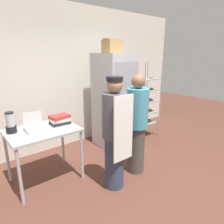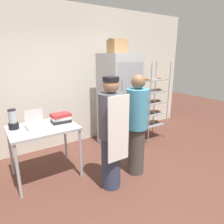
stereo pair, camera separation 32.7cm
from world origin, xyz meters
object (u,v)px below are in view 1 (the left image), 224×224
object	(u,v)px
blender_pitcher	(11,124)
person_customer	(137,125)
refrigerator	(114,101)
donut_box	(35,128)
binder_stack	(60,120)
baking_rack	(145,102)
cardboard_storage_box	(112,46)
person_baker	(115,133)

from	to	relation	value
blender_pitcher	person_customer	xyz separation A→B (m)	(1.69, -0.87, -0.16)
refrigerator	person_customer	size ratio (longest dim) A/B	1.19
refrigerator	donut_box	size ratio (longest dim) A/B	7.12
donut_box	binder_stack	xyz separation A→B (m)	(0.42, 0.06, 0.03)
donut_box	person_customer	xyz separation A→B (m)	(1.40, -0.71, -0.07)
refrigerator	blender_pitcher	distance (m)	2.10
refrigerator	baking_rack	size ratio (longest dim) A/B	1.10
baking_rack	cardboard_storage_box	world-z (taller)	cardboard_storage_box
binder_stack	refrigerator	bearing A→B (deg)	11.58
baking_rack	refrigerator	bearing A→B (deg)	173.44
baking_rack	cardboard_storage_box	bearing A→B (deg)	171.88
person_baker	refrigerator	bearing A→B (deg)	50.23
baking_rack	binder_stack	world-z (taller)	baking_rack
binder_stack	cardboard_storage_box	bearing A→B (deg)	13.07
cardboard_storage_box	person_customer	world-z (taller)	cardboard_storage_box
person_customer	refrigerator	bearing A→B (deg)	69.15
baking_rack	person_baker	distance (m)	2.13
donut_box	binder_stack	size ratio (longest dim) A/B	0.89
refrigerator	binder_stack	bearing A→B (deg)	-168.42
cardboard_storage_box	person_baker	distance (m)	1.95
refrigerator	blender_pitcher	size ratio (longest dim) A/B	6.42
blender_pitcher	cardboard_storage_box	size ratio (longest dim) A/B	0.90
blender_pitcher	binder_stack	xyz separation A→B (m)	(0.70, -0.10, -0.06)
person_baker	person_customer	size ratio (longest dim) A/B	1.01
blender_pitcher	binder_stack	bearing A→B (deg)	-7.96
donut_box	blender_pitcher	bearing A→B (deg)	151.01
donut_box	binder_stack	world-z (taller)	donut_box
donut_box	binder_stack	distance (m)	0.42
blender_pitcher	person_customer	size ratio (longest dim) A/B	0.19
baking_rack	cardboard_storage_box	distance (m)	1.56
binder_stack	person_customer	size ratio (longest dim) A/B	0.19
person_baker	cardboard_storage_box	bearing A→B (deg)	52.01
binder_stack	person_baker	distance (m)	0.97
binder_stack	person_customer	world-z (taller)	person_customer
donut_box	person_baker	world-z (taller)	person_baker
cardboard_storage_box	blender_pitcher	bearing A→B (deg)	-174.02
binder_stack	donut_box	bearing A→B (deg)	-171.59
donut_box	person_baker	bearing A→B (deg)	-43.84
baking_rack	cardboard_storage_box	xyz separation A→B (m)	(-0.92, 0.13, 1.25)
person_customer	binder_stack	bearing A→B (deg)	141.82
person_customer	cardboard_storage_box	bearing A→B (deg)	71.36
blender_pitcher	person_customer	world-z (taller)	person_customer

